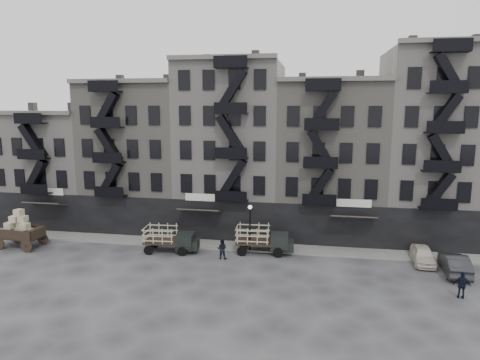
% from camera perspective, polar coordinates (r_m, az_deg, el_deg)
% --- Properties ---
extents(ground, '(140.00, 140.00, 0.00)m').
position_cam_1_polar(ground, '(37.06, -3.95, -10.57)').
color(ground, '#38383A').
rests_on(ground, ground).
extents(sidewalk, '(55.00, 2.50, 0.15)m').
position_cam_1_polar(sidewalk, '(40.47, -2.68, -8.62)').
color(sidewalk, slate).
rests_on(sidewalk, ground).
extents(building_west, '(10.00, 11.35, 13.20)m').
position_cam_1_polar(building_west, '(52.39, -23.09, 1.57)').
color(building_west, '#A19A94').
rests_on(building_west, ground).
extents(building_midwest, '(10.00, 11.35, 16.20)m').
position_cam_1_polar(building_midwest, '(47.52, -13.02, 3.15)').
color(building_midwest, gray).
rests_on(building_midwest, ground).
extents(building_center, '(10.00, 11.35, 18.20)m').
position_cam_1_polar(building_center, '(44.49, -1.08, 4.24)').
color(building_center, '#A19A94').
rests_on(building_center, ground).
extents(building_mideast, '(10.00, 11.35, 16.20)m').
position_cam_1_polar(building_mideast, '(43.85, 11.88, 2.62)').
color(building_mideast, gray).
rests_on(building_mideast, ground).
extents(building_east, '(10.00, 11.35, 19.20)m').
position_cam_1_polar(building_east, '(45.17, 24.76, 4.03)').
color(building_east, '#A19A94').
rests_on(building_east, ground).
extents(lamp_post, '(0.36, 0.36, 4.28)m').
position_cam_1_polar(lamp_post, '(38.06, 1.34, -5.57)').
color(lamp_post, black).
rests_on(lamp_post, ground).
extents(wagon, '(4.31, 2.55, 3.51)m').
position_cam_1_polar(wagon, '(44.34, -27.44, -5.50)').
color(wagon, black).
rests_on(wagon, ground).
extents(stake_truck_west, '(4.92, 2.28, 2.41)m').
position_cam_1_polar(stake_truck_west, '(38.89, -9.37, -7.53)').
color(stake_truck_west, black).
rests_on(stake_truck_west, ground).
extents(stake_truck_east, '(5.12, 2.32, 2.52)m').
position_cam_1_polar(stake_truck_east, '(38.13, 3.07, -7.66)').
color(stake_truck_east, black).
rests_on(stake_truck_east, ground).
extents(car_east, '(1.91, 4.25, 1.42)m').
position_cam_1_polar(car_east, '(39.09, 23.19, -9.18)').
color(car_east, silver).
rests_on(car_east, ground).
extents(car_far, '(2.06, 4.93, 1.59)m').
position_cam_1_polar(car_far, '(37.87, 26.72, -9.94)').
color(car_far, '#252527').
rests_on(car_far, ground).
extents(pedestrian_mid, '(0.88, 0.69, 1.78)m').
position_cam_1_polar(pedestrian_mid, '(36.93, -2.42, -9.16)').
color(pedestrian_mid, black).
rests_on(pedestrian_mid, ground).
extents(policeman, '(1.17, 0.63, 1.90)m').
position_cam_1_polar(policeman, '(33.49, 27.50, -12.32)').
color(policeman, black).
rests_on(policeman, ground).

